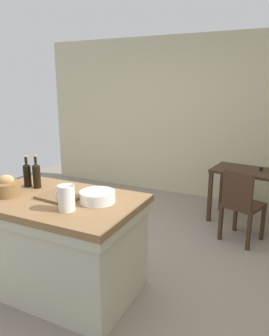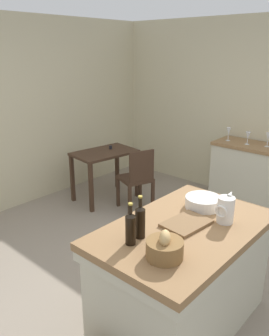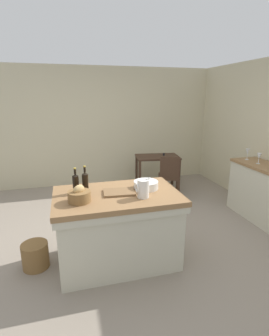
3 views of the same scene
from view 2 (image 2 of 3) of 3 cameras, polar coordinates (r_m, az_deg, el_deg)
The scene contains 15 objects.
ground_plane at distance 3.56m, azimuth 3.00°, elevation -18.05°, with size 6.76×6.76×0.00m, color gray.
wall_back at distance 4.97m, azimuth -20.97°, elevation 7.96°, with size 5.32×0.12×2.60m, color beige.
island_table at distance 2.88m, azimuth 7.91°, elevation -16.61°, with size 1.45×0.91×0.89m.
side_cabinet at distance 5.12m, azimuth 19.03°, elevation -1.33°, with size 0.52×1.16×0.91m.
writing_desk at distance 5.08m, azimuth -4.94°, elevation 1.43°, with size 0.97×0.67×0.79m.
wooden_chair at distance 4.72m, azimuth 0.45°, elevation -1.60°, with size 0.51×0.51×0.89m.
pitcher at distance 2.73m, azimuth 14.80°, elevation -6.61°, with size 0.17×0.13×0.25m.
wash_bowl at distance 2.96m, azimuth 11.23°, elevation -5.55°, with size 0.30×0.30×0.09m, color silver.
bread_basket at distance 2.25m, azimuth 4.99°, elevation -13.00°, with size 0.24×0.24×0.19m.
cutting_board at distance 2.67m, azimuth 8.56°, elevation -9.01°, with size 0.36×0.25×0.02m, color brown.
wine_bottle_dark at distance 2.43m, azimuth 0.95°, elevation -8.70°, with size 0.07×0.07×0.32m.
wine_bottle_amber at distance 2.36m, azimuth -0.66°, elevation -9.80°, with size 0.07×0.07×0.30m.
wine_glass_left at distance 4.93m, azimuth 21.16°, elevation 4.77°, with size 0.07×0.07×0.19m.
wine_glass_middle at distance 4.97m, azimuth 18.19°, elevation 5.08°, with size 0.07×0.07×0.18m.
wine_glass_right at distance 5.09m, azimuth 15.26°, elevation 5.80°, with size 0.07×0.07×0.19m.
Camera 2 is at (-2.24, -1.76, 2.14)m, focal length 36.98 mm.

